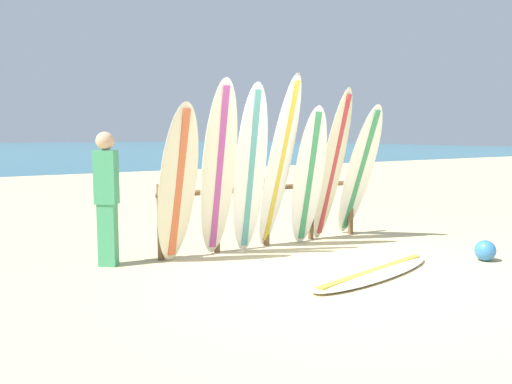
# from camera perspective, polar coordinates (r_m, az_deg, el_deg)

# --- Properties ---
(ground_plane) EXTENTS (120.00, 120.00, 0.00)m
(ground_plane) POSITION_cam_1_polar(r_m,az_deg,el_deg) (6.53, 9.06, -8.84)
(ground_plane) COLOR #CCB784
(surfboard_rack) EXTENTS (3.54, 0.09, 1.03)m
(surfboard_rack) POSITION_cam_1_polar(r_m,az_deg,el_deg) (8.01, 1.16, -1.25)
(surfboard_rack) COLOR brown
(surfboard_rack) RESTS_ON ground
(surfboard_leaning_far_left) EXTENTS (0.61, 0.61, 2.10)m
(surfboard_leaning_far_left) POSITION_cam_1_polar(r_m,az_deg,el_deg) (6.89, -8.41, 0.86)
(surfboard_leaning_far_left) COLOR beige
(surfboard_leaning_far_left) RESTS_ON ground
(surfboard_leaning_left) EXTENTS (0.60, 0.82, 2.42)m
(surfboard_leaning_left) POSITION_cam_1_polar(r_m,az_deg,el_deg) (7.15, -4.05, 2.38)
(surfboard_leaning_left) COLOR silver
(surfboard_leaning_left) RESTS_ON ground
(surfboard_leaning_center_left) EXTENTS (0.55, 0.65, 2.39)m
(surfboard_leaning_center_left) POSITION_cam_1_polar(r_m,az_deg,el_deg) (7.34, -0.62, 2.36)
(surfboard_leaning_center_left) COLOR white
(surfboard_leaning_center_left) RESTS_ON ground
(surfboard_leaning_center) EXTENTS (0.62, 0.83, 2.55)m
(surfboard_leaning_center) POSITION_cam_1_polar(r_m,az_deg,el_deg) (7.72, 2.57, 3.16)
(surfboard_leaning_center) COLOR white
(surfboard_leaning_center) RESTS_ON ground
(surfboard_leaning_center_right) EXTENTS (0.60, 0.71, 2.11)m
(surfboard_leaning_center_right) POSITION_cam_1_polar(r_m,az_deg,el_deg) (7.93, 5.72, 1.61)
(surfboard_leaning_center_right) COLOR white
(surfboard_leaning_center_right) RESTS_ON ground
(surfboard_leaning_right) EXTENTS (0.62, 0.75, 2.40)m
(surfboard_leaning_right) POSITION_cam_1_polar(r_m,az_deg,el_deg) (8.36, 8.24, 2.82)
(surfboard_leaning_right) COLOR beige
(surfboard_leaning_right) RESTS_ON ground
(surfboard_leaning_far_right) EXTENTS (0.67, 1.11, 2.16)m
(surfboard_leaning_far_right) POSITION_cam_1_polar(r_m,az_deg,el_deg) (8.76, 11.07, 2.14)
(surfboard_leaning_far_right) COLOR white
(surfboard_leaning_far_right) RESTS_ON ground
(surfboard_lying_on_sand) EXTENTS (2.37, 1.02, 0.08)m
(surfboard_lying_on_sand) POSITION_cam_1_polar(r_m,az_deg,el_deg) (6.59, 12.55, -8.46)
(surfboard_lying_on_sand) COLOR white
(surfboard_lying_on_sand) RESTS_ON ground
(beachgoer_standing) EXTENTS (0.32, 0.31, 1.72)m
(beachgoer_standing) POSITION_cam_1_polar(r_m,az_deg,el_deg) (6.99, -15.79, -0.09)
(beachgoer_standing) COLOR #3F9966
(beachgoer_standing) RESTS_ON ground
(beach_ball) EXTENTS (0.28, 0.28, 0.28)m
(beach_ball) POSITION_cam_1_polar(r_m,az_deg,el_deg) (7.76, 23.45, -5.81)
(beach_ball) COLOR #3372B2
(beach_ball) RESTS_ON ground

